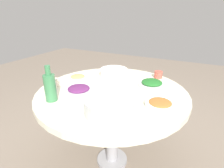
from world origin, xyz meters
TOP-DOWN VIEW (x-y plane):
  - ground at (0.00, 0.00)m, footprint 8.00×8.00m
  - round_dining_table at (0.00, 0.00)m, footprint 1.16×1.16m
  - rice_bowl at (-0.13, 0.29)m, footprint 0.31×0.31m
  - soup_bowl at (0.13, -0.29)m, footprint 0.27×0.26m
  - dish_shrimp at (0.39, -0.08)m, footprint 0.19×0.19m
  - dish_greens at (-0.25, -0.23)m, footprint 0.22×0.22m
  - dish_eggplant at (0.21, 0.14)m, footprint 0.24×0.24m
  - dish_tofu_braise at (-0.39, 0.08)m, footprint 0.20×0.20m
  - green_bottle at (0.30, 0.33)m, footprint 0.08×0.08m
  - tea_cup_near at (-0.26, -0.44)m, footprint 0.07×0.07m
  - tea_cup_far at (0.46, 0.14)m, footprint 0.07×0.07m

SIDE VIEW (x-z plane):
  - ground at x=0.00m, z-range 0.00..0.00m
  - round_dining_table at x=0.00m, z-range 0.28..1.00m
  - dish_shrimp at x=0.39m, z-range 0.72..0.76m
  - dish_tofu_braise at x=-0.39m, z-range 0.72..0.76m
  - dish_eggplant at x=0.21m, z-range 0.72..0.77m
  - dish_greens at x=-0.25m, z-range 0.72..0.77m
  - tea_cup_near at x=-0.26m, z-range 0.72..0.79m
  - tea_cup_far at x=0.46m, z-range 0.72..0.79m
  - soup_bowl at x=0.13m, z-range 0.72..0.80m
  - rice_bowl at x=-0.13m, z-range 0.72..0.82m
  - green_bottle at x=0.30m, z-range 0.70..0.95m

